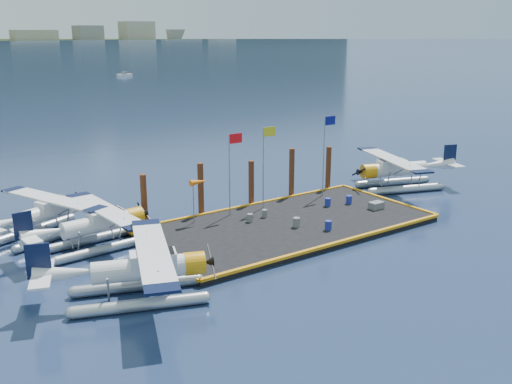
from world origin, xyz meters
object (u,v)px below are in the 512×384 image
drum_1 (296,222)px  drum_4 (349,200)px  seaplane_a (146,272)px  crate (376,205)px  flagpole_yellow (265,155)px  windsock (199,183)px  drum_2 (328,202)px  piling_0 (144,202)px  seaplane_c (49,214)px  drum_0 (265,213)px  piling_2 (251,185)px  piling_1 (201,191)px  piling_3 (292,174)px  seaplane_b (101,226)px  drum_3 (328,225)px  flagpole_blue (326,144)px  piling_4 (328,170)px  flagpole_red (232,162)px  seaplane_d (396,171)px  drum_5 (250,218)px

drum_1 → drum_4: bearing=16.1°
seaplane_a → crate: seaplane_a is taller
flagpole_yellow → windsock: size_ratio=1.99×
seaplane_a → drum_2: bearing=128.6°
piling_0 → seaplane_c: bearing=154.6°
drum_0 → piling_2: (1.21, 3.48, 1.22)m
drum_0 → windsock: size_ratio=0.18×
windsock → piling_1: (1.03, 1.60, -1.13)m
seaplane_a → drum_0: size_ratio=17.63×
drum_2 → windsock: size_ratio=0.21×
drum_2 → piling_3: bearing=95.1°
seaplane_c → drum_2: 20.34m
drum_0 → seaplane_b: bearing=170.5°
flagpole_yellow → windsock: (-5.73, 0.00, -1.28)m
drum_4 → piling_3: bearing=115.9°
drum_1 → piling_0: (-8.34, 6.50, 1.27)m
drum_0 → piling_0: bearing=155.9°
piling_1 → seaplane_c: bearing=165.0°
drum_3 → piling_1: 9.83m
drum_1 → drum_2: (5.03, 2.43, -0.01)m
flagpole_blue → piling_4: size_ratio=1.62×
piling_0 → flagpole_yellow: bearing=-9.9°
drum_1 → piling_3: 8.12m
windsock → piling_2: (5.53, 1.60, -1.33)m
piling_1 → seaplane_a: bearing=-131.6°
drum_3 → drum_1: bearing=129.0°
seaplane_b → drum_0: 11.69m
flagpole_red → seaplane_b: bearing=179.8°
flagpole_red → flagpole_yellow: (3.00, 0.00, 0.12)m
drum_4 → flagpole_red: (-8.98, 2.92, 3.67)m
seaplane_c → drum_1: bearing=34.7°
seaplane_b → drum_4: 19.15m
drum_0 → drum_1: 3.06m
seaplane_d → flagpole_red: flagpole_red is taller
piling_0 → drum_4: bearing=-16.6°
drum_1 → piling_3: size_ratio=0.16×
seaplane_a → drum_4: bearing=125.7°
flagpole_red → seaplane_c: bearing=160.1°
drum_1 → flagpole_red: (-2.13, 4.90, 3.66)m
flagpole_red → seaplane_d: bearing=-4.0°
seaplane_b → crate: size_ratio=8.78×
drum_0 → drum_3: drum_3 is taller
drum_0 → drum_5: 1.49m
piling_3 → flagpole_blue: bearing=-36.1°
seaplane_b → piling_2: piling_2 is taller
drum_4 → piling_3: piling_3 is taller
drum_1 → piling_0: bearing=142.1°
windsock → seaplane_c: bearing=154.8°
flagpole_blue → piling_0: size_ratio=1.62×
seaplane_c → piling_1: 10.66m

